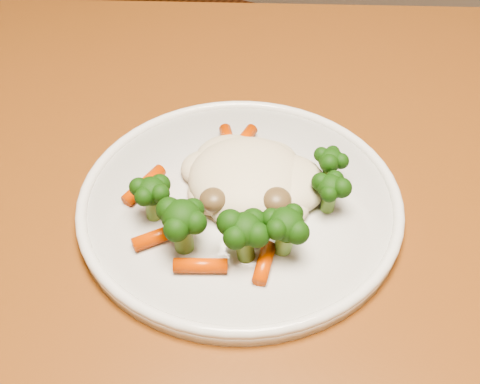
{
  "coord_description": "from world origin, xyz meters",
  "views": [
    {
      "loc": [
        0.34,
        -0.57,
        1.14
      ],
      "look_at": [
        0.17,
        -0.23,
        0.77
      ],
      "focal_mm": 45.0,
      "sensor_mm": 36.0,
      "label": 1
    }
  ],
  "objects": [
    {
      "name": "dining_table",
      "position": [
        0.1,
        -0.27,
        0.65
      ],
      "size": [
        1.45,
        1.25,
        0.75
      ],
      "rotation": [
        0.0,
        0.0,
        0.43
      ],
      "color": "brown",
      "rests_on": "ground"
    },
    {
      "name": "plate",
      "position": [
        0.17,
        -0.23,
        0.76
      ],
      "size": [
        0.29,
        0.29,
        0.01
      ],
      "primitive_type": "cylinder",
      "color": "silver",
      "rests_on": "dining_table"
    },
    {
      "name": "meal",
      "position": [
        0.17,
        -0.23,
        0.78
      ],
      "size": [
        0.18,
        0.19,
        0.05
      ],
      "color": "beige",
      "rests_on": "plate"
    }
  ]
}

